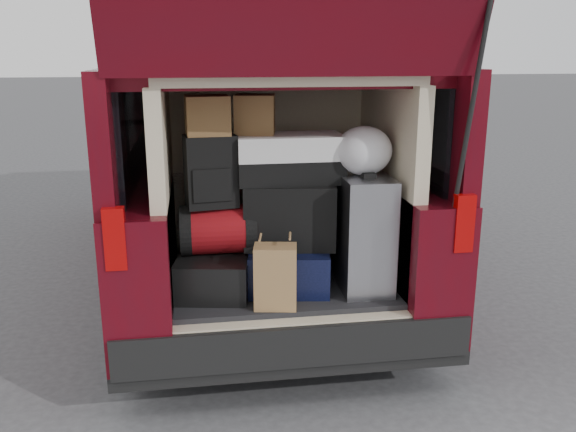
% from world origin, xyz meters
% --- Properties ---
extents(ground, '(80.00, 80.00, 0.00)m').
position_xyz_m(ground, '(0.00, 0.00, 0.00)').
color(ground, '#38383B').
rests_on(ground, ground).
extents(minivan, '(1.90, 5.35, 2.77)m').
position_xyz_m(minivan, '(0.00, 1.86, 0.91)').
color(minivan, black).
rests_on(minivan, ground).
extents(load_floor, '(1.24, 1.05, 0.55)m').
position_xyz_m(load_floor, '(0.00, 0.28, 0.28)').
color(load_floor, black).
rests_on(load_floor, ground).
extents(black_hardshell, '(0.48, 0.60, 0.22)m').
position_xyz_m(black_hardshell, '(-0.39, 0.14, 0.66)').
color(black_hardshell, black).
rests_on(black_hardshell, load_floor).
extents(navy_hardshell, '(0.52, 0.60, 0.24)m').
position_xyz_m(navy_hardshell, '(0.04, 0.16, 0.67)').
color(navy_hardshell, black).
rests_on(navy_hardshell, load_floor).
extents(silver_roller, '(0.28, 0.44, 0.65)m').
position_xyz_m(silver_roller, '(0.45, 0.04, 0.88)').
color(silver_roller, silver).
rests_on(silver_roller, load_floor).
extents(kraft_bag, '(0.24, 0.18, 0.34)m').
position_xyz_m(kraft_bag, '(-0.08, -0.17, 0.72)').
color(kraft_bag, '#AD854E').
rests_on(kraft_bag, load_floor).
extents(red_duffel, '(0.42, 0.27, 0.27)m').
position_xyz_m(red_duffel, '(-0.36, 0.14, 0.90)').
color(red_duffel, maroon).
rests_on(red_duffel, black_hardshell).
extents(black_soft_case, '(0.54, 0.37, 0.36)m').
position_xyz_m(black_soft_case, '(0.04, 0.15, 0.97)').
color(black_soft_case, black).
rests_on(black_soft_case, navy_hardshell).
extents(backpack, '(0.30, 0.21, 0.39)m').
position_xyz_m(backpack, '(-0.39, 0.13, 1.23)').
color(backpack, black).
rests_on(backpack, red_duffel).
extents(twotone_duffel, '(0.59, 0.31, 0.26)m').
position_xyz_m(twotone_duffel, '(0.05, 0.19, 1.28)').
color(twotone_duffel, silver).
rests_on(twotone_duffel, black_soft_case).
extents(grocery_sack_lower, '(0.24, 0.20, 0.21)m').
position_xyz_m(grocery_sack_lower, '(-0.40, 0.15, 1.53)').
color(grocery_sack_lower, brown).
rests_on(grocery_sack_lower, backpack).
extents(grocery_sack_upper, '(0.24, 0.21, 0.22)m').
position_xyz_m(grocery_sack_upper, '(-0.14, 0.24, 1.52)').
color(grocery_sack_upper, brown).
rests_on(grocery_sack_upper, twotone_duffel).
extents(plastic_bag_right, '(0.31, 0.29, 0.27)m').
position_xyz_m(plastic_bag_right, '(0.44, 0.07, 1.34)').
color(plastic_bag_right, white).
rests_on(plastic_bag_right, silver_roller).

